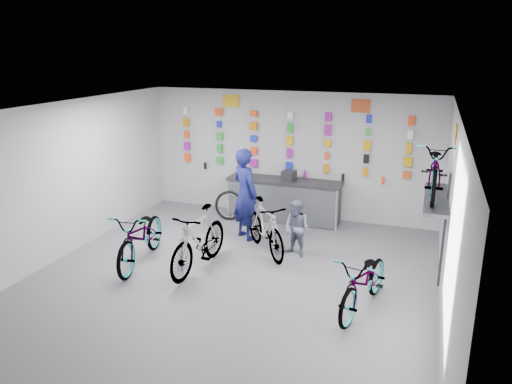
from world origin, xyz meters
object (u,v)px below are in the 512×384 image
at_px(bike_right, 364,282).
at_px(bike_service, 265,227).
at_px(counter, 284,201).
at_px(bike_center, 199,240).
at_px(clerk, 245,194).
at_px(bike_left, 141,236).
at_px(customer, 297,229).

bearing_deg(bike_right, bike_service, 155.59).
bearing_deg(bike_service, counter, 55.42).
relative_size(bike_center, clerk, 0.99).
bearing_deg(bike_left, counter, 50.06).
height_order(bike_center, customer, bike_center).
relative_size(clerk, customer, 1.73).
xyz_separation_m(bike_service, customer, (0.62, 0.08, 0.02)).
relative_size(bike_right, customer, 1.63).
distance_m(bike_right, clerk, 3.67).
xyz_separation_m(bike_center, clerk, (0.24, 1.78, 0.40)).
xyz_separation_m(bike_right, bike_service, (-2.16, 1.63, 0.06)).
xyz_separation_m(bike_left, customer, (2.67, 1.32, 0.02)).
relative_size(counter, bike_center, 1.39).
distance_m(bike_left, bike_center, 1.15).
bearing_deg(customer, bike_right, -27.35).
height_order(bike_left, bike_service, bike_left).
distance_m(counter, clerk, 1.51).
xyz_separation_m(bike_left, bike_center, (1.15, 0.11, 0.04)).
bearing_deg(customer, clerk, 176.57).
relative_size(bike_left, bike_service, 1.15).
bearing_deg(counter, bike_left, -119.76).
xyz_separation_m(bike_right, clerk, (-2.83, 2.29, 0.50)).
bearing_deg(customer, bike_service, -151.64).
relative_size(bike_left, clerk, 1.06).
relative_size(counter, bike_service, 1.49).
bearing_deg(bike_right, counter, 135.64).
xyz_separation_m(bike_center, bike_service, (0.91, 1.12, -0.04)).
height_order(counter, bike_left, bike_left).
height_order(bike_center, bike_right, bike_center).
bearing_deg(bike_right, bike_center, -176.68).
bearing_deg(clerk, customer, -168.26).
distance_m(counter, customer, 2.09).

